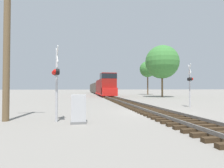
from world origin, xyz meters
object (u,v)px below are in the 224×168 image
freight_train (98,88)px  tree_far_right (162,62)px  utility_pole (7,44)px  crossing_signal_far (190,81)px  crossing_signal_near (56,76)px  tree_mid_background (148,69)px  relay_cabinet (79,109)px

freight_train → tree_far_right: (10.35, -21.92, 4.98)m
utility_pole → tree_far_right: bearing=47.8°
crossing_signal_far → tree_far_right: tree_far_right is taller
crossing_signal_near → tree_mid_background: (18.99, 35.21, 4.45)m
crossing_signal_far → tree_mid_background: size_ratio=0.44×
freight_train → crossing_signal_far: size_ratio=11.97×
crossing_signal_near → tree_far_right: 28.24m
freight_train → crossing_signal_near: size_ratio=12.12×
freight_train → relay_cabinet: 45.05m
tree_mid_background → crossing_signal_far: bearing=-104.5°
freight_train → crossing_signal_near: bearing=-98.3°
utility_pole → tree_far_right: 29.19m
crossing_signal_far → utility_pole: size_ratio=0.49×
freight_train → relay_cabinet: (-5.30, -44.72, -1.17)m
freight_train → crossing_signal_near: (-6.48, -44.16, 0.54)m
relay_cabinet → tree_far_right: tree_far_right is taller
relay_cabinet → tree_far_right: bearing=55.5°
freight_train → tree_mid_background: tree_mid_background is taller
crossing_signal_near → tree_mid_background: 40.25m
relay_cabinet → tree_far_right: (15.65, 22.79, 6.15)m
relay_cabinet → tree_mid_background: (17.81, 35.77, 6.16)m
crossing_signal_near → relay_cabinet: (1.18, -0.56, -1.71)m
freight_train → tree_far_right: size_ratio=4.74×
crossing_signal_far → tree_far_right: 18.50m
tree_far_right → tree_mid_background: (2.16, 12.97, 0.01)m
crossing_signal_far → utility_pole: utility_pole is taller
crossing_signal_far → relay_cabinet: bearing=139.1°
utility_pole → relay_cabinet: bearing=-18.0°
crossing_signal_near → tree_far_right: size_ratio=0.39×
freight_train → relay_cabinet: size_ratio=33.48×
relay_cabinet → tree_mid_background: size_ratio=0.16×
relay_cabinet → utility_pole: size_ratio=0.18×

